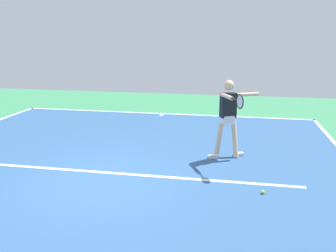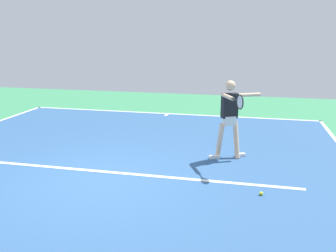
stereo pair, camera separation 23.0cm
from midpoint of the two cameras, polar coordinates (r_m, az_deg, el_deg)
name	(u,v)px [view 1 (the left image)]	position (r m, az deg, el deg)	size (l,w,h in m)	color
ground_plane	(98,181)	(6.93, -12.04, -8.67)	(20.71, 20.71, 0.00)	#388456
court_surface	(98,181)	(6.93, -12.04, -8.65)	(10.14, 12.12, 0.00)	#2D5484
court_line_baseline_near	(163,114)	(12.43, -1.38, 2.00)	(10.14, 0.10, 0.01)	white
court_line_service	(107,173)	(7.31, -10.72, -7.35)	(7.61, 0.10, 0.01)	white
court_line_centre_mark	(162,115)	(12.24, -1.58, 1.80)	(0.10, 0.30, 0.01)	white
tennis_player	(229,114)	(7.86, 8.90, 1.91)	(1.06, 1.36, 1.75)	beige
tennis_ball_far_corner	(263,192)	(6.46, 13.97, -10.27)	(0.07, 0.07, 0.07)	yellow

